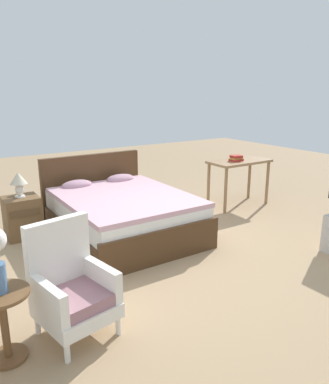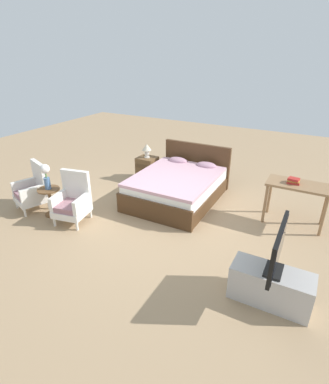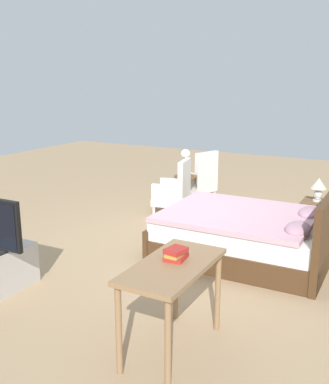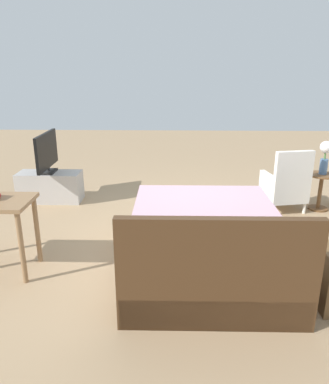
# 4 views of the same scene
# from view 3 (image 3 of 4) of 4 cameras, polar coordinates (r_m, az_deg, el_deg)

# --- Properties ---
(ground_plane) EXTENTS (16.00, 16.00, 0.00)m
(ground_plane) POSITION_cam_3_polar(r_m,az_deg,el_deg) (6.05, 1.49, -7.25)
(ground_plane) COLOR #A38460
(bed) EXTENTS (1.57, 2.08, 0.96)m
(bed) POSITION_cam_3_polar(r_m,az_deg,el_deg) (5.78, 10.53, -5.38)
(bed) COLOR #472D19
(bed) RESTS_ON ground_plane
(armchair_by_window_left) EXTENTS (0.69, 0.69, 0.92)m
(armchair_by_window_left) POSITION_cam_3_polar(r_m,az_deg,el_deg) (8.43, 4.48, 1.55)
(armchair_by_window_left) COLOR white
(armchair_by_window_left) RESTS_ON ground_plane
(armchair_by_window_right) EXTENTS (0.63, 0.63, 0.92)m
(armchair_by_window_right) POSITION_cam_3_polar(r_m,az_deg,el_deg) (7.52, 1.26, 0.05)
(armchair_by_window_right) COLOR white
(armchair_by_window_right) RESTS_ON ground_plane
(side_table) EXTENTS (0.40, 0.40, 0.54)m
(side_table) POSITION_cam_3_polar(r_m,az_deg,el_deg) (8.00, 2.64, 0.65)
(side_table) COLOR brown
(side_table) RESTS_ON ground_plane
(flower_vase) EXTENTS (0.17, 0.17, 0.48)m
(flower_vase) POSITION_cam_3_polar(r_m,az_deg,el_deg) (7.90, 2.68, 4.13)
(flower_vase) COLOR #4C709E
(flower_vase) RESTS_ON side_table
(nightstand) EXTENTS (0.44, 0.41, 0.55)m
(nightstand) POSITION_cam_3_polar(r_m,az_deg,el_deg) (6.71, 18.64, -3.36)
(nightstand) COLOR brown
(nightstand) RESTS_ON ground_plane
(table_lamp) EXTENTS (0.22, 0.22, 0.33)m
(table_lamp) POSITION_cam_3_polar(r_m,az_deg,el_deg) (6.58, 18.98, 0.71)
(table_lamp) COLOR silver
(table_lamp) RESTS_ON nightstand
(vanity_desk) EXTENTS (1.04, 0.52, 0.77)m
(vanity_desk) POSITION_cam_3_polar(r_m,az_deg,el_deg) (3.68, 1.02, -10.77)
(vanity_desk) COLOR #8E6B47
(vanity_desk) RESTS_ON ground_plane
(book_stack) EXTENTS (0.22, 0.18, 0.09)m
(book_stack) POSITION_cam_3_polar(r_m,az_deg,el_deg) (3.70, 1.45, -7.87)
(book_stack) COLOR #AD2823
(book_stack) RESTS_ON vanity_desk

